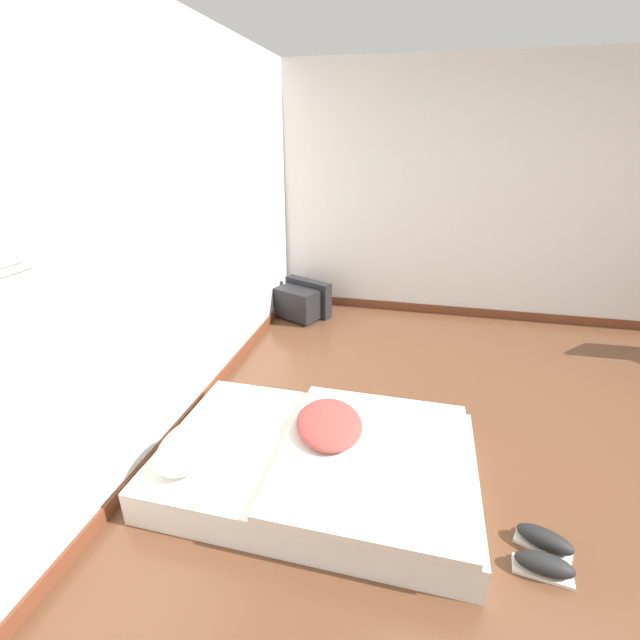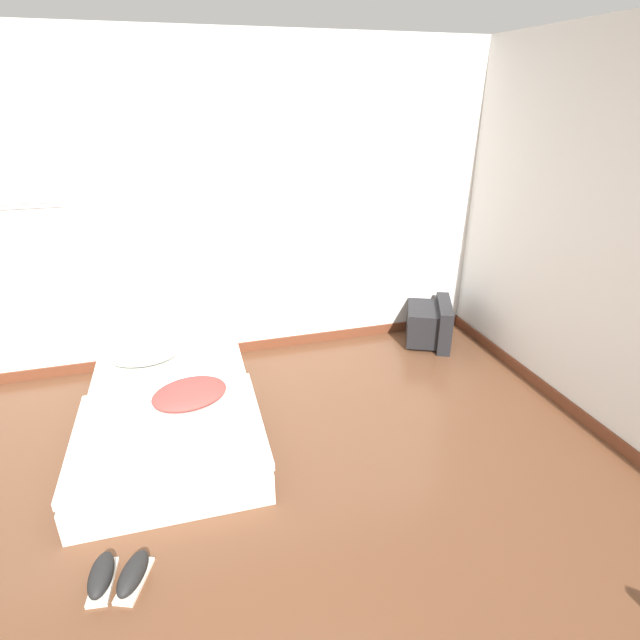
{
  "view_description": "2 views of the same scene",
  "coord_description": "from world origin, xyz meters",
  "views": [
    {
      "loc": [
        -2.08,
        1.22,
        1.88
      ],
      "look_at": [
        1.06,
        1.94,
        0.49
      ],
      "focal_mm": 24.0,
      "sensor_mm": 36.0,
      "label": 1
    },
    {
      "loc": [
        0.02,
        -1.38,
        2.16
      ],
      "look_at": [
        1.05,
        2.12,
        0.5
      ],
      "focal_mm": 28.0,
      "sensor_mm": 36.0,
      "label": 2
    }
  ],
  "objects": [
    {
      "name": "crt_tv",
      "position": [
        2.21,
        2.41,
        0.19
      ],
      "size": [
        0.57,
        0.64,
        0.4
      ],
      "color": "black",
      "rests_on": "ground_plane"
    },
    {
      "name": "wall_back",
      "position": [
        -0.02,
        2.74,
        1.29
      ],
      "size": [
        7.76,
        0.08,
        2.6
      ],
      "color": "silver",
      "rests_on": "ground_plane"
    },
    {
      "name": "mattress_bed",
      "position": [
        -0.16,
        1.67,
        0.13
      ],
      "size": [
        1.17,
        1.8,
        0.35
      ],
      "color": "silver",
      "rests_on": "ground_plane"
    },
    {
      "name": "sneaker_pair",
      "position": [
        -0.44,
        0.5,
        0.05
      ],
      "size": [
        0.32,
        0.31,
        0.1
      ],
      "color": "silver",
      "rests_on": "ground_plane"
    }
  ]
}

